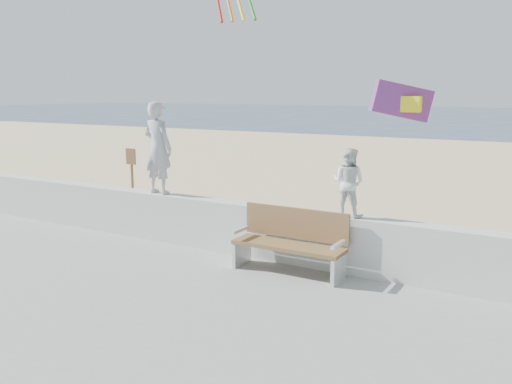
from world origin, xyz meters
TOP-DOWN VIEW (x-y plane):
  - ground at (0.00, 0.00)m, footprint 220.00×220.00m
  - sand at (0.00, 9.00)m, footprint 90.00×40.00m
  - seawall at (0.00, 2.00)m, footprint 30.00×0.35m
  - adult at (-2.05, 2.00)m, footprint 0.67×0.47m
  - child at (1.74, 2.00)m, footprint 0.55×0.44m
  - bench at (0.98, 1.55)m, footprint 1.80×0.57m
  - parafoil_kite at (2.17, 3.27)m, footprint 1.02×0.76m
  - sign at (-5.26, 4.67)m, footprint 0.32×0.07m

SIDE VIEW (x-z plane):
  - ground at x=0.00m, z-range 0.00..0.00m
  - sand at x=0.00m, z-range 0.00..0.08m
  - seawall at x=0.00m, z-range 0.18..1.08m
  - bench at x=0.98m, z-range 0.19..1.19m
  - sign at x=-5.26m, z-range 0.21..1.67m
  - child at x=1.74m, z-range 1.08..2.15m
  - adult at x=-2.05m, z-range 1.08..2.82m
  - parafoil_kite at x=2.17m, z-range 2.48..3.19m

